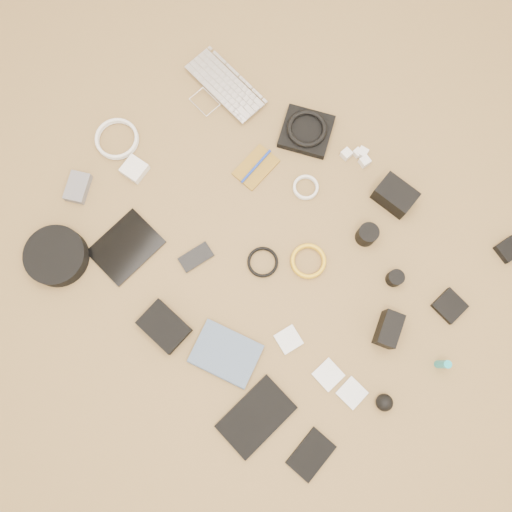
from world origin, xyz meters
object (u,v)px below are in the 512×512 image
Objects in this scene: dslr_camera at (395,196)px; headphone_case at (57,256)px; laptop at (217,93)px; tablet at (126,247)px; paperback at (215,376)px; phone at (196,257)px.

headphone_case is at bearing -130.13° from dslr_camera.
headphone_case reaches higher than laptop.
dslr_camera reaches higher than headphone_case.
paperback is at bearing -9.07° from tablet.
dslr_camera is 0.72m from phone.
laptop is 1.54× the size of headphone_case.
headphone_case reaches higher than tablet.
tablet is (0.08, -0.65, -0.01)m from laptop.
laptop is 1.53× the size of paperback.
paperback is at bearing -0.94° from headphone_case.
phone is at bearing -123.50° from dslr_camera.
phone is at bearing 36.39° from tablet.
headphone_case is 0.99× the size of paperback.
tablet is at bearing -129.87° from dslr_camera.
laptop is 1.43× the size of tablet.
dslr_camera is 0.64× the size of paperback.
phone is (0.22, 0.11, -0.00)m from tablet.
tablet is at bearing 61.55° from paperback.
dslr_camera is 0.60× the size of tablet.
laptop is 0.62m from phone.
headphone_case is at bearing -84.13° from laptop.
tablet is 0.23m from headphone_case.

